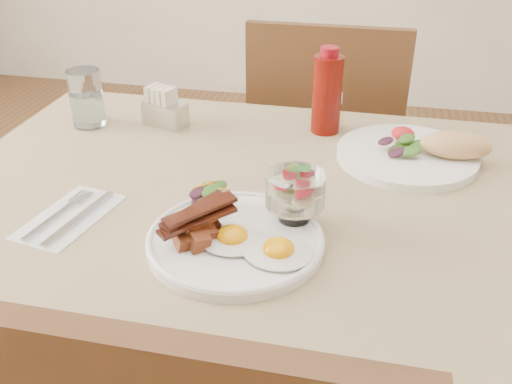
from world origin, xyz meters
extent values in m
cylinder|color=#502E19|center=(-0.59, 0.36, 0.35)|extent=(0.06, 0.06, 0.71)
cube|color=#502E19|center=(0.00, 0.00, 0.73)|extent=(1.30, 0.85, 0.04)
cube|color=tan|center=(0.00, 0.00, 0.75)|extent=(1.33, 0.88, 0.00)
cylinder|color=#502E19|center=(-0.18, 0.57, 0.23)|extent=(0.04, 0.04, 0.45)
cylinder|color=#502E19|center=(0.18, 0.57, 0.23)|extent=(0.04, 0.04, 0.45)
cylinder|color=#502E19|center=(-0.18, 0.93, 0.23)|extent=(0.04, 0.04, 0.45)
cylinder|color=#502E19|center=(0.18, 0.93, 0.23)|extent=(0.04, 0.04, 0.45)
cube|color=#502E19|center=(0.00, 0.75, 0.47)|extent=(0.42, 0.42, 0.03)
cube|color=#502E19|center=(0.00, 0.55, 0.70)|extent=(0.42, 0.03, 0.46)
cylinder|color=white|center=(-0.06, -0.16, 0.76)|extent=(0.28, 0.28, 0.02)
ellipsoid|color=white|center=(0.01, -0.20, 0.77)|extent=(0.13, 0.13, 0.01)
ellipsoid|color=#FF9C05|center=(0.01, -0.20, 0.78)|extent=(0.05, 0.05, 0.03)
ellipsoid|color=white|center=(-0.06, -0.18, 0.77)|extent=(0.13, 0.13, 0.01)
ellipsoid|color=#FF9C05|center=(-0.06, -0.18, 0.78)|extent=(0.05, 0.05, 0.03)
cube|color=brown|center=(-0.13, -0.18, 0.78)|extent=(0.03, 0.03, 0.02)
cube|color=brown|center=(-0.10, -0.18, 0.78)|extent=(0.04, 0.04, 0.03)
cube|color=brown|center=(-0.13, -0.21, 0.78)|extent=(0.03, 0.03, 0.02)
cube|color=brown|center=(-0.10, -0.16, 0.78)|extent=(0.03, 0.03, 0.02)
cube|color=brown|center=(-0.11, -0.20, 0.78)|extent=(0.04, 0.04, 0.03)
cube|color=brown|center=(-0.15, -0.18, 0.78)|extent=(0.03, 0.03, 0.02)
cube|color=brown|center=(-0.11, -0.18, 0.80)|extent=(0.03, 0.03, 0.02)
cube|color=brown|center=(-0.12, -0.19, 0.80)|extent=(0.03, 0.03, 0.02)
cube|color=brown|center=(-0.11, -0.17, 0.80)|extent=(0.03, 0.03, 0.02)
cube|color=#4A1C0C|center=(-0.12, -0.18, 0.80)|extent=(0.10, 0.11, 0.01)
cube|color=#4A1C0C|center=(-0.11, -0.19, 0.81)|extent=(0.11, 0.10, 0.01)
cube|color=#4A1C0C|center=(-0.12, -0.17, 0.82)|extent=(0.08, 0.11, 0.01)
cube|color=#4A1C0C|center=(-0.11, -0.18, 0.82)|extent=(0.10, 0.10, 0.01)
ellipsoid|color=#234D14|center=(-0.12, -0.09, 0.77)|extent=(0.05, 0.04, 0.01)
ellipsoid|color=#234D14|center=(-0.11, -0.07, 0.78)|extent=(0.05, 0.04, 0.01)
ellipsoid|color=#310F1F|center=(-0.14, -0.08, 0.78)|extent=(0.04, 0.04, 0.01)
ellipsoid|color=#234D14|center=(-0.11, -0.10, 0.78)|extent=(0.05, 0.04, 0.01)
ellipsoid|color=#234D14|center=(-0.13, -0.10, 0.79)|extent=(0.04, 0.04, 0.01)
ellipsoid|color=#310F1F|center=(-0.10, -0.08, 0.79)|extent=(0.04, 0.03, 0.01)
ellipsoid|color=#234D14|center=(-0.14, -0.07, 0.80)|extent=(0.05, 0.04, 0.01)
ellipsoid|color=#234D14|center=(-0.12, -0.07, 0.80)|extent=(0.04, 0.04, 0.01)
ellipsoid|color=#310F1F|center=(-0.14, -0.10, 0.80)|extent=(0.04, 0.03, 0.01)
ellipsoid|color=#234D14|center=(-0.12, -0.09, 0.81)|extent=(0.04, 0.04, 0.01)
cylinder|color=orange|center=(-0.12, -0.08, 0.81)|extent=(0.04, 0.03, 0.01)
cylinder|color=orange|center=(-0.14, -0.08, 0.81)|extent=(0.03, 0.03, 0.01)
cylinder|color=orange|center=(-0.11, -0.09, 0.81)|extent=(0.04, 0.00, 0.01)
cylinder|color=white|center=(0.02, -0.09, 0.77)|extent=(0.05, 0.05, 0.01)
cylinder|color=white|center=(0.02, -0.09, 0.79)|extent=(0.02, 0.02, 0.02)
cylinder|color=white|center=(0.02, -0.09, 0.82)|extent=(0.10, 0.10, 0.05)
cylinder|color=#FFEEB4|center=(0.01, -0.08, 0.81)|extent=(0.03, 0.03, 0.01)
cylinder|color=#FFEEB4|center=(0.03, -0.10, 0.82)|extent=(0.03, 0.03, 0.01)
cylinder|color=#FFEEB4|center=(0.03, -0.07, 0.82)|extent=(0.03, 0.03, 0.01)
cylinder|color=#82AC34|center=(0.01, -0.07, 0.84)|extent=(0.04, 0.04, 0.01)
cone|color=red|center=(0.03, -0.11, 0.84)|extent=(0.03, 0.03, 0.03)
cone|color=red|center=(0.00, -0.09, 0.85)|extent=(0.03, 0.03, 0.03)
cone|color=red|center=(0.03, -0.08, 0.85)|extent=(0.03, 0.03, 0.03)
ellipsoid|color=#2E7128|center=(0.02, -0.09, 0.86)|extent=(0.02, 0.01, 0.00)
ellipsoid|color=#2E7128|center=(0.03, -0.09, 0.86)|extent=(0.02, 0.01, 0.00)
cylinder|color=white|center=(0.20, 0.21, 0.76)|extent=(0.28, 0.28, 0.02)
ellipsoid|color=#234D14|center=(0.18, 0.20, 0.77)|extent=(0.05, 0.05, 0.01)
ellipsoid|color=#234D14|center=(0.20, 0.23, 0.78)|extent=(0.05, 0.04, 0.01)
ellipsoid|color=#310F1F|center=(0.18, 0.17, 0.78)|extent=(0.04, 0.04, 0.01)
ellipsoid|color=#234D14|center=(0.21, 0.18, 0.79)|extent=(0.05, 0.04, 0.01)
ellipsoid|color=#234D14|center=(0.22, 0.21, 0.79)|extent=(0.04, 0.04, 0.01)
ellipsoid|color=#310F1F|center=(0.16, 0.21, 0.79)|extent=(0.04, 0.03, 0.01)
ellipsoid|color=#234D14|center=(0.20, 0.22, 0.79)|extent=(0.04, 0.04, 0.01)
ellipsoid|color=red|center=(0.19, 0.25, 0.78)|extent=(0.05, 0.04, 0.03)
ellipsoid|color=tan|center=(0.29, 0.21, 0.80)|extent=(0.15, 0.12, 0.05)
cylinder|color=#590A05|center=(0.03, 0.31, 0.84)|extent=(0.08, 0.08, 0.17)
cylinder|color=maroon|center=(0.03, 0.31, 0.93)|extent=(0.05, 0.05, 0.02)
cylinder|color=#590A05|center=(0.04, 0.33, 0.80)|extent=(0.04, 0.04, 0.10)
cylinder|color=silver|center=(0.04, 0.33, 0.83)|extent=(0.04, 0.04, 0.02)
cylinder|color=maroon|center=(0.04, 0.33, 0.86)|extent=(0.02, 0.02, 0.02)
cube|color=silver|center=(-0.34, 0.27, 0.78)|extent=(0.11, 0.08, 0.05)
cube|color=beige|center=(-0.37, 0.28, 0.81)|extent=(0.03, 0.05, 0.06)
cube|color=beige|center=(-0.35, 0.27, 0.81)|extent=(0.03, 0.05, 0.06)
cube|color=beige|center=(-0.34, 0.27, 0.81)|extent=(0.03, 0.05, 0.06)
cube|color=beige|center=(-0.32, 0.26, 0.81)|extent=(0.03, 0.05, 0.06)
cylinder|color=white|center=(-0.51, 0.23, 0.82)|extent=(0.07, 0.07, 0.13)
cylinder|color=silver|center=(-0.51, 0.23, 0.79)|extent=(0.06, 0.06, 0.07)
cube|color=silver|center=(-0.36, -0.14, 0.75)|extent=(0.14, 0.21, 0.00)
cube|color=silver|center=(-0.34, -0.15, 0.76)|extent=(0.04, 0.18, 0.00)
cube|color=silver|center=(-0.38, -0.17, 0.76)|extent=(0.03, 0.12, 0.00)
cube|color=silver|center=(-0.38, -0.08, 0.76)|extent=(0.01, 0.04, 0.00)
cube|color=silver|center=(-0.37, -0.08, 0.76)|extent=(0.01, 0.04, 0.00)
cube|color=silver|center=(-0.36, -0.08, 0.76)|extent=(0.01, 0.04, 0.00)
cube|color=silver|center=(-0.36, -0.08, 0.76)|extent=(0.01, 0.04, 0.00)
camera|label=1|loc=(0.13, -0.88, 1.28)|focal=40.00mm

